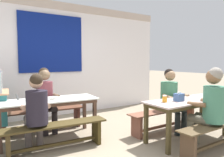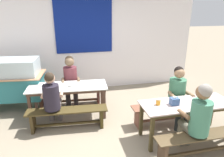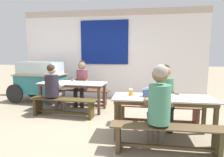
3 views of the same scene
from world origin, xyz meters
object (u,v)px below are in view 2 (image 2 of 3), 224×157
Objects in this scene: person_right_near_table at (178,93)px; condiment_jar at (158,102)px; person_near_front at (198,116)px; person_center_facing at (71,78)px; tissue_box at (174,101)px; bench_near_back at (170,110)px; food_cart at (11,80)px; soup_bowl at (72,85)px; dining_table_near at (187,107)px; person_left_back_turned at (52,97)px; dining_table_far at (68,89)px; bench_far_front at (68,115)px; bench_near_front at (202,142)px; bench_far_back at (70,94)px.

person_right_near_table reaches higher than condiment_jar.
person_near_front is 1.03× the size of person_center_facing.
person_right_near_table is 8.14× the size of tissue_box.
bench_near_back is 0.90× the size of food_cart.
person_center_facing is 0.54m from soup_bowl.
dining_table_near is 0.66m from bench_near_back.
condiment_jar is (-0.65, -0.44, 0.07)m from person_right_near_table.
condiment_jar is at bearing 128.41° from person_near_front.
food_cart is 1.53× the size of person_left_back_turned.
food_cart reaches higher than dining_table_far.
person_near_front is 9.76× the size of soup_bowl.
soup_bowl is at bearing 147.23° from dining_table_near.
dining_table_far is 1.41× the size of person_right_near_table.
person_right_near_table is at bearing -23.83° from food_cart.
person_center_facing reaches higher than person_left_back_turned.
person_left_back_turned is 2.57m from person_right_near_table.
bench_far_front is 1.28× the size of person_center_facing.
person_right_near_table is at bearing 84.21° from bench_near_front.
dining_table_far is 1.04× the size of bench_near_back.
person_right_near_table reaches higher than person_left_back_turned.
soup_bowl is at bearing 44.75° from person_left_back_turned.
soup_bowl is (0.05, -0.61, 0.46)m from bench_far_back.
bench_far_front is 2.46m from person_near_front.
bench_far_front is at bearing 147.73° from bench_near_front.
food_cart is at bearing 135.48° from bench_far_front.
bench_far_back is 1.35× the size of person_right_near_table.
food_cart is 12.20× the size of tissue_box.
food_cart is 1.40m from person_center_facing.
bench_far_back is 1.37× the size of person_left_back_turned.
person_right_near_table is at bearing 77.99° from dining_table_near.
bench_far_front is 0.99× the size of bench_near_front.
tissue_box is (2.16, -0.91, 0.10)m from person_left_back_turned.
bench_near_back is 1.03× the size of bench_near_front.
person_right_near_table reaches higher than dining_table_near.
bench_near_front is (-0.00, -1.10, -0.01)m from bench_near_back.
person_left_back_turned is 10.58× the size of condiment_jar.
bench_near_back is 1.36× the size of person_right_near_table.
person_right_near_table is at bearing -20.83° from soup_bowl.
bench_far_back is at bearing 130.06° from bench_near_front.
condiment_jar is (-0.55, -0.50, 0.50)m from bench_near_back.
person_near_front is (2.31, -1.39, 0.06)m from person_left_back_turned.
person_center_facing is (-2.13, 1.35, 0.02)m from person_right_near_table.
person_left_back_turned is at bearing 148.90° from person_near_front.
person_center_facing is at bearing -8.41° from food_cart.
person_left_back_turned is at bearing 155.65° from condiment_jar.
person_center_facing reaches higher than food_cart.
bench_far_back is 2.68m from tissue_box.
person_center_facing is at bearing 83.03° from bench_far_front.
food_cart is 1.47× the size of person_center_facing.
bench_near_front is at bearing -95.79° from person_right_near_table.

